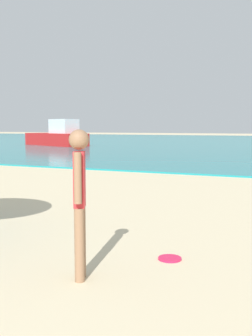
% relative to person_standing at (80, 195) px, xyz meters
% --- Properties ---
extents(person_standing, '(0.22, 0.35, 1.63)m').
position_rel_person_standing_xyz_m(person_standing, '(0.00, 0.00, 0.00)').
color(person_standing, '#936B4C').
rests_on(person_standing, ground).
extents(frisbee, '(0.29, 0.29, 0.03)m').
position_rel_person_standing_xyz_m(frisbee, '(0.68, 1.03, -0.92)').
color(frisbee, '#E51E4C').
rests_on(frisbee, ground).
extents(boat_near, '(6.78, 4.27, 2.20)m').
position_rel_person_standing_xyz_m(boat_near, '(-17.25, 25.13, -0.11)').
color(boat_near, red).
rests_on(boat_near, water).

